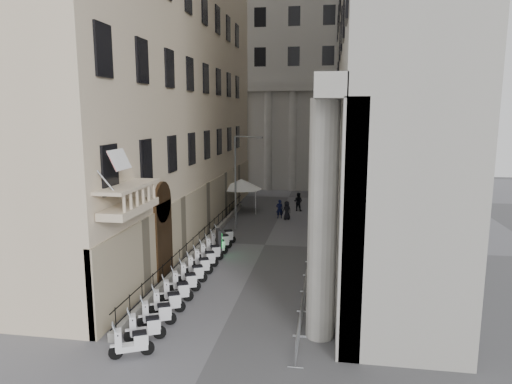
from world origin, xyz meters
The scene contains 33 objects.
left_building centered at (-7.50, 22.00, 17.00)m, with size 5.00×36.00×34.00m, color beige.
far_building centered at (0.00, 48.00, 15.00)m, with size 22.00×10.00×30.00m, color #B2AFA8.
iron_fence centered at (-4.30, 18.00, 0.00)m, with size 0.30×28.00×1.40m, color black, non-canonical shape.
blue_awning centered at (4.15, 26.00, 0.00)m, with size 1.60×3.00×3.00m, color navy, non-canonical shape.
flag centered at (-4.00, 5.00, 0.00)m, with size 1.00×1.40×8.20m, color #9E0C11, non-canonical shape.
scooter_0 centered at (-2.95, 3.11, 0.00)m, with size 0.56×1.40×1.50m, color silver, non-canonical shape.
scooter_1 centered at (-2.95, 4.43, 0.00)m, with size 0.56×1.40×1.50m, color silver, non-canonical shape.
scooter_2 centered at (-2.95, 5.76, 0.00)m, with size 0.56×1.40×1.50m, color silver, non-canonical shape.
scooter_3 centered at (-2.95, 7.08, 0.00)m, with size 0.56×1.40×1.50m, color silver, non-canonical shape.
scooter_4 centered at (-2.95, 8.40, 0.00)m, with size 0.56×1.40×1.50m, color silver, non-canonical shape.
scooter_5 centered at (-2.95, 9.73, 0.00)m, with size 0.56×1.40×1.50m, color silver, non-canonical shape.
scooter_6 centered at (-2.95, 11.05, 0.00)m, with size 0.56×1.40×1.50m, color silver, non-canonical shape.
scooter_7 centered at (-2.95, 12.38, 0.00)m, with size 0.56×1.40×1.50m, color silver, non-canonical shape.
scooter_8 centered at (-2.95, 13.70, 0.00)m, with size 0.56×1.40×1.50m, color silver, non-canonical shape.
scooter_9 centered at (-2.95, 15.02, 0.00)m, with size 0.56×1.40×1.50m, color silver, non-canonical shape.
scooter_10 centered at (-2.95, 16.35, 0.00)m, with size 0.56×1.40×1.50m, color silver, non-canonical shape.
scooter_11 centered at (-2.95, 17.67, 0.00)m, with size 0.56×1.40×1.50m, color silver, non-canonical shape.
scooter_12 centered at (-2.95, 18.99, 0.00)m, with size 0.56×1.40×1.50m, color silver, non-canonical shape.
barrier_0 centered at (3.41, 4.51, 0.00)m, with size 0.60×2.40×1.10m, color #ACAFB4, non-canonical shape.
barrier_1 centered at (3.41, 7.01, 0.00)m, with size 0.60×2.40×1.10m, color #ACAFB4, non-canonical shape.
barrier_2 centered at (3.41, 9.51, 0.00)m, with size 0.60×2.40×1.10m, color #ACAFB4, non-canonical shape.
barrier_3 centered at (3.41, 12.01, 0.00)m, with size 0.60×2.40×1.10m, color #ACAFB4, non-canonical shape.
barrier_4 centered at (3.41, 14.51, 0.00)m, with size 0.60×2.40×1.10m, color #ACAFB4, non-canonical shape.
barrier_5 centered at (3.41, 17.01, 0.00)m, with size 0.60×2.40×1.10m, color #ACAFB4, non-canonical shape.
barrier_6 centered at (3.41, 19.51, 0.00)m, with size 0.60×2.40×1.10m, color #ACAFB4, non-canonical shape.
barrier_7 centered at (3.41, 22.01, 0.00)m, with size 0.60×2.40×1.10m, color #ACAFB4, non-canonical shape.
barrier_8 centered at (3.41, 24.51, 0.00)m, with size 0.60×2.40×1.10m, color #ACAFB4, non-canonical shape.
security_tent centered at (-3.60, 30.00, 2.67)m, with size 3.93×3.93×3.19m.
street_lamp centered at (-2.73, 23.25, 4.54)m, with size 2.42×0.91×7.66m.
info_kiosk centered at (-2.64, 16.09, 0.92)m, with size 0.59×0.89×1.83m.
pedestrian_a centered at (0.12, 27.84, 0.85)m, with size 0.62×0.41×1.70m, color #0C1133.
pedestrian_b centered at (1.57, 31.32, 0.90)m, with size 0.88×0.68×1.81m, color black.
pedestrian_c centered at (0.82, 27.44, 0.84)m, with size 0.82×0.53×1.68m, color black.
Camera 1 is at (4.46, -12.41, 9.42)m, focal length 32.00 mm.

